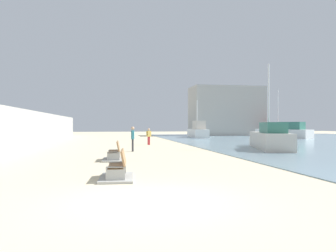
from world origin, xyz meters
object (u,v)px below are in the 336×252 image
Objects in this scene: person_standing at (133,137)px; bench_near at (117,172)px; person_walking at (149,135)px; boat_mid_bay at (279,131)px; boat_outer at (270,138)px; bench_far at (114,156)px; boat_distant at (285,132)px; boat_far_left at (198,131)px.

bench_near is at bearing -96.54° from person_standing.
boat_mid_bay is (22.78, 18.43, -0.11)m from person_walking.
boat_outer is (8.25, -6.86, -0.05)m from person_walking.
bench_near and bench_far have the same top height.
boat_outer reaches higher than boat_distant.
boat_distant is at bearing 45.94° from bench_far.
boat_far_left is at bearing 159.86° from boat_distant.
boat_mid_bay is 0.96× the size of boat_distant.
bench_far is 12.78m from boat_outer.
boat_far_left is at bearing 64.55° from person_standing.
bench_near is 16.23m from boat_outer.
bench_far is 12.86m from person_walking.
boat_outer reaches higher than person_standing.
boat_distant is at bearing 57.68° from boat_outer.
boat_mid_bay reaches higher than bench_far.
person_standing is at bearing 76.17° from bench_far.
boat_outer is (10.18, 0.26, -0.18)m from person_standing.
bench_near is 0.28× the size of boat_distant.
person_walking reaches higher than bench_far.
person_walking is 0.89× the size of person_standing.
person_standing is at bearing -139.62° from boat_distant.
boat_far_left reaches higher than bench_near.
person_standing is at bearing -134.05° from boat_mid_bay.
boat_distant is at bearing -20.14° from boat_far_left.
boat_distant is at bearing 52.24° from bench_near.
bench_far is at bearing -103.83° from person_standing.
boat_distant reaches higher than bench_far.
boat_far_left reaches higher than person_walking.
boat_distant is at bearing 29.82° from person_walking.
person_standing is (1.29, 11.21, 0.76)m from bench_near.
boat_mid_bay is (24.72, 25.55, -0.24)m from person_standing.
bench_near is at bearing -134.99° from boat_outer.
boat_mid_bay is at bearing 49.86° from bench_far.
bench_far is 5.52m from person_standing.
bench_near is 37.50m from boat_distant.
boat_outer is (11.46, 11.47, 0.58)m from bench_near.
person_walking is at bearing -141.03° from boat_mid_bay.
boat_mid_bay reaches higher than boat_far_left.
person_standing is 24.87m from boat_far_left.
bench_far is 33.05m from boat_distant.
boat_mid_bay reaches higher than boat_outer.
boat_distant is 0.99× the size of boat_outer.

